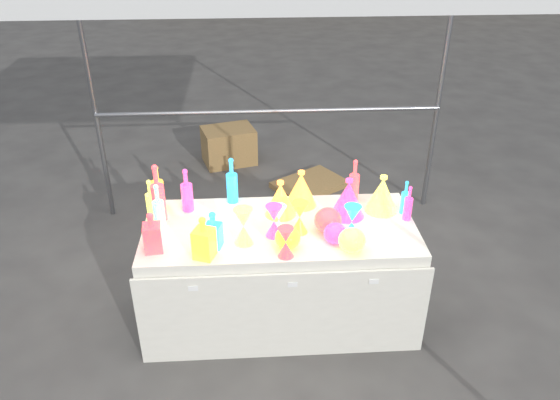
{
  "coord_description": "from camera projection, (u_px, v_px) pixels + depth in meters",
  "views": [
    {
      "loc": [
        -0.19,
        -3.03,
        2.69
      ],
      "look_at": [
        0.0,
        0.0,
        0.95
      ],
      "focal_mm": 35.0,
      "sensor_mm": 36.0,
      "label": 1
    }
  ],
  "objects": [
    {
      "name": "ground",
      "position": [
        280.0,
        313.0,
        3.97
      ],
      "size": [
        80.0,
        80.0,
        0.0
      ],
      "primitive_type": "plane",
      "color": "#5B5854",
      "rests_on": "ground"
    },
    {
      "name": "globe_3",
      "position": [
        335.0,
        234.0,
        3.41
      ],
      "size": [
        0.19,
        0.19,
        0.12
      ],
      "primitive_type": null,
      "rotation": [
        0.0,
        0.0,
        0.34
      ],
      "color": "#1D56AB",
      "rests_on": "display_table"
    },
    {
      "name": "bottle_0",
      "position": [
        158.0,
        187.0,
        3.74
      ],
      "size": [
        0.1,
        0.1,
        0.32
      ],
      "primitive_type": null,
      "rotation": [
        0.0,
        0.0,
        -0.22
      ],
      "color": "red",
      "rests_on": "display_table"
    },
    {
      "name": "hourglass_5",
      "position": [
        352.0,
        222.0,
        3.44
      ],
      "size": [
        0.12,
        0.12,
        0.23
      ],
      "primitive_type": null,
      "rotation": [
        0.0,
        0.0,
        0.1
      ],
      "color": "#188521",
      "rests_on": "display_table"
    },
    {
      "name": "globe_0",
      "position": [
        288.0,
        239.0,
        3.36
      ],
      "size": [
        0.16,
        0.16,
        0.13
      ],
      "primitive_type": null,
      "rotation": [
        0.0,
        0.0,
        0.03
      ],
      "color": "red",
      "rests_on": "display_table"
    },
    {
      "name": "display_table",
      "position": [
        280.0,
        273.0,
        3.78
      ],
      "size": [
        1.84,
        0.83,
        0.75
      ],
      "color": "white",
      "rests_on": "ground"
    },
    {
      "name": "bottle_9",
      "position": [
        354.0,
        181.0,
        3.82
      ],
      "size": [
        0.08,
        0.08,
        0.32
      ],
      "primitive_type": null,
      "rotation": [
        0.0,
        0.0,
        0.16
      ],
      "color": "orange",
      "rests_on": "display_table"
    },
    {
      "name": "decanter_1",
      "position": [
        152.0,
        232.0,
        3.3
      ],
      "size": [
        0.12,
        0.12,
        0.27
      ],
      "primitive_type": null,
      "rotation": [
        0.0,
        0.0,
        0.12
      ],
      "color": "orange",
      "rests_on": "display_table"
    },
    {
      "name": "globe_1",
      "position": [
        352.0,
        241.0,
        3.33
      ],
      "size": [
        0.2,
        0.2,
        0.14
      ],
      "primitive_type": null,
      "rotation": [
        0.0,
        0.0,
        -0.23
      ],
      "color": "#11606D",
      "rests_on": "display_table"
    },
    {
      "name": "bottle_10",
      "position": [
        409.0,
        203.0,
        3.62
      ],
      "size": [
        0.07,
        0.07,
        0.25
      ],
      "primitive_type": null,
      "rotation": [
        0.0,
        0.0,
        -0.35
      ],
      "color": "#1D56AB",
      "rests_on": "display_table"
    },
    {
      "name": "lampshade_3",
      "position": [
        382.0,
        193.0,
        3.72
      ],
      "size": [
        0.24,
        0.24,
        0.27
      ],
      "primitive_type": null,
      "rotation": [
        0.0,
        0.0,
        -0.06
      ],
      "color": "#11606D",
      "rests_on": "display_table"
    },
    {
      "name": "bottle_8",
      "position": [
        405.0,
        197.0,
        3.69
      ],
      "size": [
        0.06,
        0.06,
        0.25
      ],
      "primitive_type": null,
      "rotation": [
        0.0,
        0.0,
        -0.11
      ],
      "color": "#188521",
      "rests_on": "display_table"
    },
    {
      "name": "decanter_0",
      "position": [
        204.0,
        237.0,
        3.24
      ],
      "size": [
        0.15,
        0.15,
        0.28
      ],
      "primitive_type": null,
      "rotation": [
        0.0,
        0.0,
        -0.36
      ],
      "color": "red",
      "rests_on": "display_table"
    },
    {
      "name": "bottle_3",
      "position": [
        187.0,
        190.0,
        3.71
      ],
      "size": [
        0.08,
        0.08,
        0.32
      ],
      "primitive_type": null,
      "rotation": [
        0.0,
        0.0,
        0.04
      ],
      "color": "#1D56AB",
      "rests_on": "display_table"
    },
    {
      "name": "lampshade_2",
      "position": [
        348.0,
        197.0,
        3.66
      ],
      "size": [
        0.29,
        0.29,
        0.28
      ],
      "primitive_type": null,
      "rotation": [
        0.0,
        0.0,
        -0.26
      ],
      "color": "#1D56AB",
      "rests_on": "display_table"
    },
    {
      "name": "bottle_5",
      "position": [
        158.0,
        208.0,
        3.47
      ],
      "size": [
        0.09,
        0.09,
        0.34
      ],
      "primitive_type": null,
      "rotation": [
        0.0,
        0.0,
        -0.22
      ],
      "color": "#D22A74",
      "rests_on": "display_table"
    },
    {
      "name": "bottle_2",
      "position": [
        158.0,
        193.0,
        3.57
      ],
      "size": [
        0.1,
        0.1,
        0.41
      ],
      "primitive_type": null,
      "rotation": [
        0.0,
        0.0,
        -0.17
      ],
      "color": "orange",
      "rests_on": "display_table"
    },
    {
      "name": "hourglass_2",
      "position": [
        243.0,
        226.0,
        3.37
      ],
      "size": [
        0.15,
        0.15,
        0.24
      ],
      "primitive_type": null,
      "rotation": [
        0.0,
        0.0,
        0.29
      ],
      "color": "#11606D",
      "rests_on": "display_table"
    },
    {
      "name": "cardboard_box_flat",
      "position": [
        310.0,
        184.0,
        5.63
      ],
      "size": [
        0.84,
        0.79,
        0.06
      ],
      "primitive_type": "cube",
      "rotation": [
        0.0,
        0.0,
        0.58
      ],
      "color": "olive",
      "rests_on": "ground"
    },
    {
      "name": "hourglass_0",
      "position": [
        286.0,
        242.0,
        3.26
      ],
      "size": [
        0.12,
        0.12,
        0.2
      ],
      "primitive_type": null,
      "rotation": [
        0.0,
        0.0,
        -0.25
      ],
      "color": "orange",
      "rests_on": "display_table"
    },
    {
      "name": "hourglass_3",
      "position": [
        279.0,
        220.0,
        3.48
      ],
      "size": [
        0.11,
        0.11,
        0.2
      ],
      "primitive_type": null,
      "rotation": [
        0.0,
        0.0,
        0.14
      ],
      "color": "#D22A74",
      "rests_on": "display_table"
    },
    {
      "name": "globe_2",
      "position": [
        328.0,
        221.0,
        3.52
      ],
      "size": [
        0.23,
        0.23,
        0.14
      ],
      "primitive_type": null,
      "rotation": [
        0.0,
        0.0,
        -0.36
      ],
      "color": "orange",
      "rests_on": "display_table"
    },
    {
      "name": "hourglass_4",
      "position": [
        300.0,
        217.0,
        3.49
      ],
      "size": [
        0.12,
        0.12,
        0.22
      ],
      "primitive_type": null,
      "rotation": [
        0.0,
        0.0,
        0.08
      ],
      "color": "red",
      "rests_on": "display_table"
    },
    {
      "name": "hourglass_1",
      "position": [
        274.0,
        221.0,
        3.45
      ],
      "size": [
        0.14,
        0.14,
        0.22
      ],
      "primitive_type": null,
      "rotation": [
        0.0,
        0.0,
        0.29
      ],
      "color": "#1D56AB",
      "rests_on": "display_table"
    },
    {
      "name": "bottle_1",
      "position": [
        232.0,
        180.0,
        3.8
      ],
      "size": [
        0.11,
        0.11,
        0.34
      ],
      "primitive_type": null,
      "rotation": [
        0.0,
        0.0,
        -0.44
      ],
      "color": "#188521",
      "rests_on": "display_table"
    },
    {
      "name": "lampshade_0",
      "position": [
        301.0,
        188.0,
        3.79
      ],
      "size": [
        0.28,
        0.28,
        0.26
      ],
      "primitive_type": null,
      "rotation": [
        0.0,
        0.0,
        0.34
      ],
      "color": "#F0FF35",
      "rests_on": "display_table"
    },
    {
      "name": "cardboard_box_closed",
      "position": [
        229.0,
        146.0,
        6.07
      ],
      "size": [
        0.64,
        0.54,
        0.4
      ],
      "primitive_type": "cube",
      "rotation": [
        0.0,
        0.0,
        0.28
      ],
      "color": "olive",
      "rests_on": "ground"
    },
    {
      "name": "decanter_2",
      "position": [
        213.0,
        229.0,
        3.34
      ],
      "size": [
        0.12,
        0.12,
        0.25
      ],
      "primitive_type": null,
      "rotation": [
        0.0,
        0.0,
        -0.26
      ],
      "color": "#188521",
      "rests_on": "display_table"
    },
    {
      "name": "bottle_4",
      "position": [
        151.0,
        200.0,
        3.62
      ],
      "size": [
        0.09,
        0.09,
        0.29
      ],
      "primitive_type": null,
      "rotation": [
        0.0,
        0.0,
        0.38
      ],
      "color": "#11606D",
      "rests_on": "display_table"
    },
    {
      "name": "lampshade_1",
      "position": [
        280.0,
        198.0,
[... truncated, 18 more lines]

